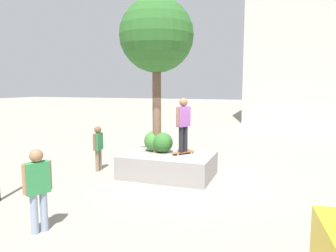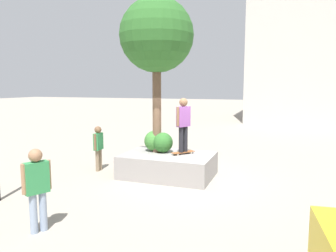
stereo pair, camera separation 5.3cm
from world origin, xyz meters
name	(u,v)px [view 1 (the left image)]	position (x,y,z in m)	size (l,w,h in m)	color
ground_plane	(181,179)	(0.00, 0.00, 0.00)	(120.00, 120.00, 0.00)	#9E9384
planter_ledge	(168,165)	(0.50, -0.17, 0.36)	(2.83, 1.92, 0.72)	gray
plaza_tree	(157,36)	(0.96, -0.37, 4.42)	(2.34, 2.34, 4.91)	brown
boxwood_shrub	(163,142)	(0.75, -0.36, 1.05)	(0.65, 0.65, 0.65)	#2D6628
hedge_clump	(154,141)	(1.09, -0.48, 1.06)	(0.68, 0.68, 0.68)	#3D7A33
skateboard	(183,152)	(0.05, -0.34, 0.78)	(0.66, 0.76, 0.07)	brown
skateboarder	(183,121)	(0.05, -0.34, 1.78)	(0.38, 0.53, 1.71)	black
passerby_with_bag	(98,145)	(2.96, -0.02, 0.88)	(0.24, 0.52, 1.53)	#847056
pedestrian_crossing	(38,185)	(1.57, 4.38, 0.97)	(0.37, 0.51, 1.67)	#8C9EB7
plaza_lowrise_south	(293,40)	(-3.53, -19.66, 6.67)	(7.02, 7.88, 13.34)	beige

